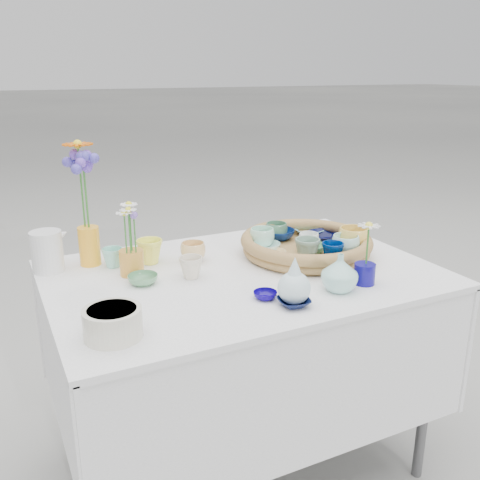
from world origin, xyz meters
name	(u,v)px	position (x,y,z in m)	size (l,w,h in m)	color
ground	(242,461)	(0.00, 0.00, 0.00)	(80.00, 80.00, 0.00)	#A3A39A
display_table	(242,461)	(0.00, 0.00, 0.00)	(1.26, 0.86, 0.77)	white
wicker_tray	(306,245)	(0.28, 0.05, 0.80)	(0.47, 0.47, 0.08)	brown
tray_ceramic_0	(279,234)	(0.26, 0.21, 0.80)	(0.12, 0.12, 0.04)	navy
tray_ceramic_1	(327,237)	(0.41, 0.11, 0.80)	(0.13, 0.13, 0.03)	black
tray_ceramic_2	(353,239)	(0.43, -0.03, 0.83)	(0.11, 0.11, 0.09)	#F5C757
tray_ceramic_3	(311,249)	(0.28, 0.02, 0.80)	(0.10, 0.10, 0.03)	#62A775
tray_ceramic_4	(307,250)	(0.22, -0.05, 0.82)	(0.09, 0.09, 0.08)	gray
tray_ceramic_5	(267,247)	(0.15, 0.10, 0.80)	(0.10, 0.10, 0.03)	silver
tray_ceramic_6	(262,238)	(0.15, 0.15, 0.82)	(0.09, 0.09, 0.07)	#B5F4D8
tray_ceramic_7	(309,241)	(0.30, 0.06, 0.81)	(0.07, 0.07, 0.06)	white
tray_ceramic_8	(309,232)	(0.39, 0.20, 0.80)	(0.10, 0.10, 0.03)	#90E7FC
tray_ceramic_9	(332,253)	(0.29, -0.10, 0.82)	(0.08, 0.08, 0.07)	navy
tray_ceramic_10	(275,254)	(0.14, 0.03, 0.80)	(0.08, 0.08, 0.03)	#EDCB8B
tray_ceramic_11	(346,246)	(0.37, -0.06, 0.82)	(0.10, 0.10, 0.08)	#AAE0DA
tray_ceramic_12	(276,231)	(0.25, 0.21, 0.82)	(0.08, 0.08, 0.07)	#497F60
loose_ceramic_0	(150,251)	(-0.25, 0.22, 0.81)	(0.09, 0.09, 0.08)	#FBFB52
loose_ceramic_1	(193,252)	(-0.11, 0.17, 0.80)	(0.09, 0.09, 0.07)	#ECC17D
loose_ceramic_2	(143,279)	(-0.33, 0.04, 0.78)	(0.09, 0.09, 0.03)	#599364
loose_ceramic_3	(191,267)	(-0.17, 0.02, 0.80)	(0.08, 0.08, 0.07)	beige
loose_ceramic_4	(265,295)	(-0.04, -0.23, 0.78)	(0.07, 0.07, 0.02)	#0E0073
loose_ceramic_5	(113,258)	(-0.38, 0.24, 0.80)	(0.07, 0.07, 0.07)	#8BDCC7
loose_ceramic_6	(294,302)	(0.01, -0.31, 0.78)	(0.09, 0.09, 0.02)	#081035
fluted_bowl	(113,323)	(-0.49, -0.27, 0.80)	(0.15, 0.15, 0.08)	beige
bud_vase_paleblue	(294,280)	(0.02, -0.29, 0.84)	(0.10, 0.10, 0.15)	silver
bud_vase_seafoam	(340,273)	(0.19, -0.27, 0.82)	(0.11, 0.11, 0.12)	#A0DACF
bud_vase_cobalt	(365,274)	(0.30, -0.26, 0.80)	(0.07, 0.07, 0.07)	#0F096E
single_daisy	(367,245)	(0.30, -0.26, 0.89)	(0.08, 0.08, 0.14)	white
tall_vase_yellow	(89,246)	(-0.44, 0.29, 0.83)	(0.07, 0.07, 0.13)	#FFAA21
gerbera	(81,186)	(-0.45, 0.30, 1.04)	(0.11, 0.11, 0.30)	#DE5B05
hydrangea	(86,196)	(-0.44, 0.29, 1.01)	(0.09, 0.09, 0.30)	#4A3FB1
white_pitcher	(47,251)	(-0.58, 0.29, 0.83)	(0.14, 0.10, 0.14)	silver
daisy_cup	(132,263)	(-0.34, 0.13, 0.81)	(0.08, 0.08, 0.08)	gold
daisy_posy	(130,227)	(-0.34, 0.13, 0.93)	(0.08, 0.08, 0.16)	white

